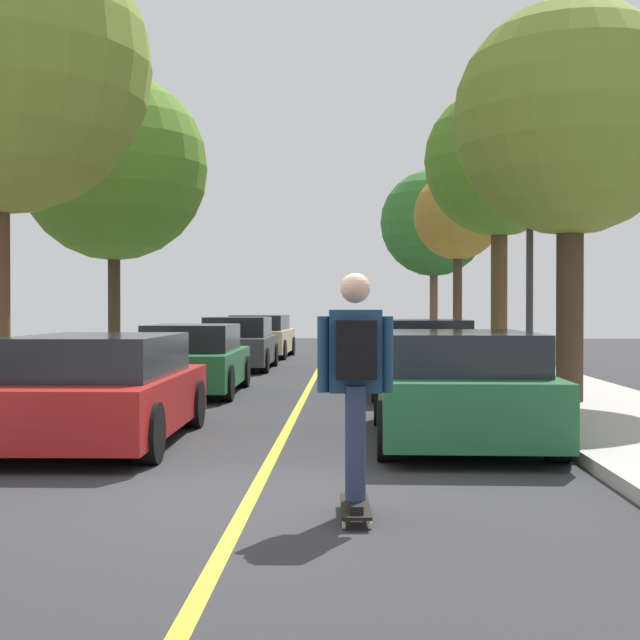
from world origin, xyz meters
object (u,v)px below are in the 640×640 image
street_tree_right_far (458,217)px  parked_car_right_nearest (458,386)px  street_tree_left_near (114,167)px  skateboarder (355,373)px  parked_car_left_far (238,344)px  parked_car_left_farthest (260,336)px  street_tree_right_near (499,163)px  parked_car_left_nearest (100,389)px  skateboard (355,507)px  street_tree_right_nearest (570,121)px  parked_car_right_near (419,358)px  parked_car_left_near (193,360)px  street_tree_right_farthest (434,223)px  streetlamp (530,223)px

street_tree_right_far → parked_car_right_nearest: bearing=-97.0°
street_tree_left_near → skateboarder: bearing=-66.9°
parked_car_left_far → parked_car_left_farthest: (-0.00, 5.75, 0.02)m
skateboarder → street_tree_left_near: bearing=113.1°
parked_car_right_nearest → street_tree_right_far: 18.41m
street_tree_right_near → skateboarder: bearing=-103.9°
parked_car_left_nearest → parked_car_left_farthest: bearing=90.0°
parked_car_left_farthest → street_tree_left_near: bearing=-102.5°
parked_car_left_nearest → street_tree_right_far: 19.65m
skateboarder → skateboard: bearing=91.6°
parked_car_left_farthest → street_tree_right_far: bearing=-2.4°
parked_car_left_far → street_tree_right_nearest: (6.44, -8.99, 3.91)m
parked_car_right_nearest → street_tree_right_far: (2.18, 17.86, 3.92)m
parked_car_right_near → street_tree_right_far: size_ratio=0.77×
parked_car_left_near → parked_car_right_near: size_ratio=0.92×
parked_car_left_far → street_tree_right_near: 8.14m
parked_car_left_far → parked_car_right_near: 7.75m
street_tree_right_far → street_tree_right_farthest: (0.00, 8.07, 0.58)m
parked_car_left_far → parked_car_right_near: (4.27, -6.47, 0.01)m
parked_car_left_nearest → parked_car_left_far: bearing=90.0°
street_tree_right_near → skateboarder: (-3.43, -13.86, -3.90)m
parked_car_left_far → street_tree_right_near: (6.44, -2.43, 4.34)m
parked_car_left_nearest → parked_car_left_farthest: 18.42m
skateboarder → street_tree_right_near: bearing=76.1°
parked_car_left_near → street_tree_right_farthest: street_tree_right_farthest is taller
parked_car_left_near → parked_car_left_far: (-0.00, 6.58, 0.03)m
street_tree_right_nearest → street_tree_right_near: size_ratio=0.95×
parked_car_left_near → street_tree_right_far: (6.44, 12.05, 3.96)m
parked_car_left_farthest → skateboard: parked_car_left_farthest is taller
parked_car_right_nearest → street_tree_left_near: bearing=127.9°
streetlamp → skateboarder: 9.04m
parked_car_left_far → parked_car_right_nearest: (4.27, -12.38, -0.00)m
street_tree_left_near → streetlamp: size_ratio=1.30×
parked_car_left_far → skateboarder: 16.57m
parked_car_right_near → streetlamp: (1.75, -1.52, 2.38)m
street_tree_right_nearest → street_tree_right_far: street_tree_right_nearest is taller
parked_car_right_nearest → skateboarder: (-1.26, -3.91, 0.44)m
parked_car_left_near → parked_car_left_far: parked_car_left_far is taller
parked_car_left_near → parked_car_left_far: 6.58m
parked_car_right_nearest → street_tree_right_near: street_tree_right_near is taller
parked_car_left_far → parked_car_left_nearest: bearing=-90.0°
street_tree_right_nearest → skateboarder: 8.77m
parked_car_left_near → parked_car_right_nearest: size_ratio=0.99×
parked_car_right_nearest → street_tree_right_nearest: (2.18, 3.39, 3.91)m
parked_car_left_far → parked_car_right_nearest: 13.09m
parked_car_left_farthest → skateboard: size_ratio=5.09×
parked_car_left_far → street_tree_left_near: 6.13m
street_tree_left_near → street_tree_right_nearest: 9.91m
skateboard → street_tree_right_farthest: bearing=83.4°
parked_car_left_near → street_tree_right_near: bearing=32.8°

